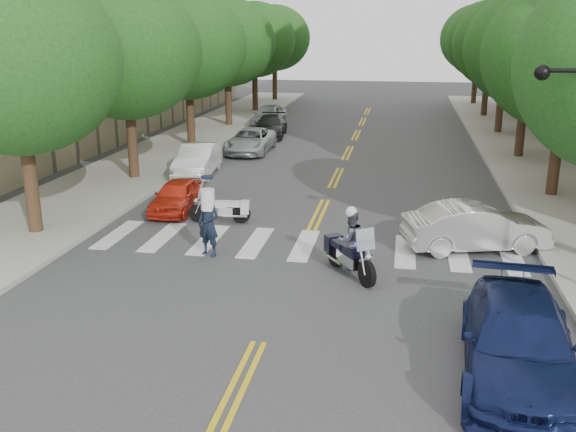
% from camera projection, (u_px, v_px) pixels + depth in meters
% --- Properties ---
extents(ground, '(140.00, 140.00, 0.00)m').
position_uv_depth(ground, '(259.00, 342.00, 13.85)').
color(ground, '#38383A').
rests_on(ground, ground).
extents(sidewalk_left, '(5.00, 60.00, 0.15)m').
position_uv_depth(sidewalk_left, '(180.00, 146.00, 36.20)').
color(sidewalk_left, '#9E9991').
rests_on(sidewalk_left, ground).
extents(sidewalk_right, '(5.00, 60.00, 0.15)m').
position_uv_depth(sidewalk_right, '(532.00, 158.00, 33.00)').
color(sidewalk_right, '#9E9991').
rests_on(sidewalk_right, ground).
extents(tree_l_0, '(6.40, 6.40, 8.45)m').
position_uv_depth(tree_l_0, '(17.00, 61.00, 19.42)').
color(tree_l_0, '#382316').
rests_on(tree_l_0, ground).
extents(tree_l_1, '(6.40, 6.40, 8.45)m').
position_uv_depth(tree_l_1, '(126.00, 51.00, 26.97)').
color(tree_l_1, '#382316').
rests_on(tree_l_1, ground).
extents(tree_l_2, '(6.40, 6.40, 8.45)m').
position_uv_depth(tree_l_2, '(187.00, 46.00, 34.52)').
color(tree_l_2, '#382316').
rests_on(tree_l_2, ground).
extents(tree_l_3, '(6.40, 6.40, 8.45)m').
position_uv_depth(tree_l_3, '(227.00, 42.00, 42.08)').
color(tree_l_3, '#382316').
rests_on(tree_l_3, ground).
extents(tree_l_4, '(6.40, 6.40, 8.45)m').
position_uv_depth(tree_l_4, '(254.00, 40.00, 49.63)').
color(tree_l_4, '#382316').
rests_on(tree_l_4, ground).
extents(tree_l_5, '(6.40, 6.40, 8.45)m').
position_uv_depth(tree_l_5, '(275.00, 38.00, 57.18)').
color(tree_l_5, '#382316').
rests_on(tree_l_5, ground).
extents(tree_r_1, '(6.40, 6.40, 8.45)m').
position_uv_depth(tree_r_1, '(568.00, 54.00, 24.01)').
color(tree_r_1, '#382316').
rests_on(tree_r_1, ground).
extents(tree_r_2, '(6.40, 6.40, 8.45)m').
position_uv_depth(tree_r_2, '(529.00, 48.00, 31.56)').
color(tree_r_2, '#382316').
rests_on(tree_r_2, ground).
extents(tree_r_3, '(6.40, 6.40, 8.45)m').
position_uv_depth(tree_r_3, '(506.00, 44.00, 39.11)').
color(tree_r_3, '#382316').
rests_on(tree_r_3, ground).
extents(tree_r_4, '(6.40, 6.40, 8.45)m').
position_uv_depth(tree_r_4, '(490.00, 41.00, 46.66)').
color(tree_r_4, '#382316').
rests_on(tree_r_4, ground).
extents(tree_r_5, '(6.40, 6.40, 8.45)m').
position_uv_depth(tree_r_5, '(478.00, 39.00, 54.21)').
color(tree_r_5, '#382316').
rests_on(tree_r_5, ground).
extents(motorcycle_police, '(1.59, 2.12, 1.96)m').
position_uv_depth(motorcycle_police, '(349.00, 245.00, 17.41)').
color(motorcycle_police, black).
rests_on(motorcycle_police, ground).
extents(motorcycle_parked, '(2.15, 0.63, 1.39)m').
position_uv_depth(motorcycle_parked, '(225.00, 209.00, 22.20)').
color(motorcycle_parked, black).
rests_on(motorcycle_parked, ground).
extents(officer_standing, '(0.84, 0.69, 1.96)m').
position_uv_depth(officer_standing, '(209.00, 224.00, 18.85)').
color(officer_standing, black).
rests_on(officer_standing, ground).
extents(convertible, '(4.60, 2.65, 1.43)m').
position_uv_depth(convertible, '(476.00, 227.00, 19.43)').
color(convertible, silver).
rests_on(convertible, ground).
extents(sedan_blue, '(2.52, 5.31, 1.50)m').
position_uv_depth(sedan_blue, '(518.00, 342.00, 12.29)').
color(sedan_blue, '#101945').
rests_on(sedan_blue, ground).
extents(parked_car_a, '(1.45, 3.46, 1.17)m').
position_uv_depth(parked_car_a, '(177.00, 196.00, 23.53)').
color(parked_car_a, red).
rests_on(parked_car_a, ground).
extents(parked_car_b, '(1.90, 4.44, 1.42)m').
position_uv_depth(parked_car_b, '(198.00, 160.00, 29.22)').
color(parked_car_b, white).
rests_on(parked_car_b, ground).
extents(parked_car_c, '(2.19, 4.67, 1.29)m').
position_uv_depth(parked_car_c, '(250.00, 141.00, 34.52)').
color(parked_car_c, '#A7AAAE').
rests_on(parked_car_c, ground).
extents(parked_car_d, '(2.22, 4.61, 1.30)m').
position_uv_depth(parked_car_d, '(270.00, 126.00, 39.57)').
color(parked_car_d, black).
rests_on(parked_car_d, ground).
extents(parked_car_e, '(2.00, 4.52, 1.51)m').
position_uv_depth(parked_car_e, '(269.00, 115.00, 43.48)').
color(parked_car_e, '#A8A8AD').
rests_on(parked_car_e, ground).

